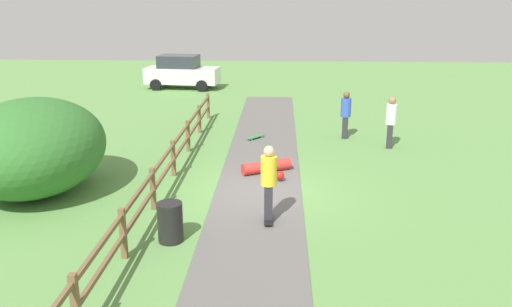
{
  "coord_description": "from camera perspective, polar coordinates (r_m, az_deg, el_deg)",
  "views": [
    {
      "loc": [
        0.58,
        -13.41,
        5.22
      ],
      "look_at": [
        -0.08,
        0.42,
        1.0
      ],
      "focal_mm": 36.46,
      "sensor_mm": 36.0,
      "label": 1
    }
  ],
  "objects": [
    {
      "name": "asphalt_path",
      "position": [
        14.39,
        0.22,
        -4.26
      ],
      "size": [
        2.4,
        28.0,
        0.02
      ],
      "primitive_type": "cube",
      "color": "#605E5B",
      "rests_on": "ground_plane"
    },
    {
      "name": "bystander_white",
      "position": [
        18.93,
        14.58,
        3.62
      ],
      "size": [
        0.46,
        0.46,
        1.85
      ],
      "color": "#2D2D33",
      "rests_on": "ground_plane"
    },
    {
      "name": "wooden_fence",
      "position": [
        14.51,
        -10.09,
        -1.6
      ],
      "size": [
        0.12,
        18.12,
        1.1
      ],
      "color": "brown",
      "rests_on": "ground_plane"
    },
    {
      "name": "trash_bin",
      "position": [
        11.65,
        -9.39,
        -7.44
      ],
      "size": [
        0.56,
        0.56,
        0.9
      ],
      "primitive_type": "cylinder",
      "color": "black",
      "rests_on": "ground_plane"
    },
    {
      "name": "bush_large",
      "position": [
        15.24,
        -23.25,
        0.67
      ],
      "size": [
        3.74,
        4.48,
        2.61
      ],
      "primitive_type": "ellipsoid",
      "color": "#33702D",
      "rests_on": "ground_plane"
    },
    {
      "name": "bystander_blue",
      "position": [
        19.9,
        9.81,
        4.44
      ],
      "size": [
        0.44,
        0.44,
        1.79
      ],
      "color": "#2D2D33",
      "rests_on": "ground_plane"
    },
    {
      "name": "parked_car_white",
      "position": [
        30.83,
        -8.17,
        8.85
      ],
      "size": [
        4.34,
        2.31,
        1.92
      ],
      "color": "silver",
      "rests_on": "ground_plane"
    },
    {
      "name": "skater_riding",
      "position": [
        12.21,
        1.39,
        -2.89
      ],
      "size": [
        0.39,
        0.8,
        1.88
      ],
      "color": "black",
      "rests_on": "asphalt_path"
    },
    {
      "name": "ground_plane",
      "position": [
        14.4,
        0.22,
        -4.3
      ],
      "size": [
        60.0,
        60.0,
        0.0
      ],
      "primitive_type": "plane",
      "color": "#60934C"
    },
    {
      "name": "skater_fallen",
      "position": [
        15.85,
        1.27,
        -1.51
      ],
      "size": [
        1.56,
        1.45,
        0.36
      ],
      "color": "red",
      "rests_on": "asphalt_path"
    },
    {
      "name": "skateboard_loose",
      "position": [
        19.67,
        -0.06,
        1.84
      ],
      "size": [
        0.67,
        0.74,
        0.08
      ],
      "color": "#338C4C",
      "rests_on": "asphalt_path"
    }
  ]
}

